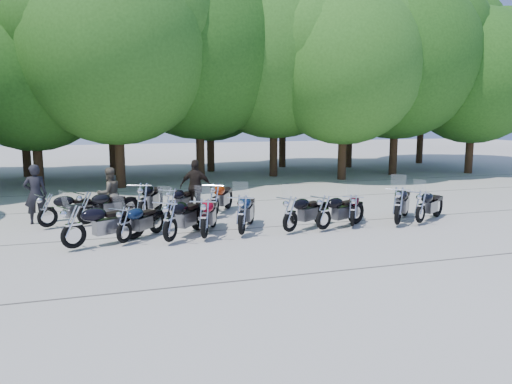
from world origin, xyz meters
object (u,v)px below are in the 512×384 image
object	(u,v)px
motorcycle_2	(170,220)
motorcycle_11	(86,207)
motorcycle_8	(398,205)
rider_1	(109,193)
rider_0	(35,194)
motorcycle_6	(324,211)
motorcycle_0	(73,225)
motorcycle_5	(290,213)
motorcycle_4	(242,214)
motorcycle_7	(353,209)
motorcycle_10	(47,209)
motorcycle_1	(124,224)
motorcycle_3	(204,217)
motorcycle_9	(421,206)
motorcycle_14	(215,199)
motorcycle_12	(143,200)
motorcycle_13	(171,202)
rider_2	(196,187)

from	to	relation	value
motorcycle_2	motorcycle_11	bearing A→B (deg)	-17.17
motorcycle_8	rider_1	bearing A→B (deg)	16.71
rider_0	motorcycle_6	bearing A→B (deg)	151.83
motorcycle_0	motorcycle_11	xyz separation A→B (m)	(0.23, 2.86, -0.05)
motorcycle_5	motorcycle_8	xyz separation A→B (m)	(3.46, -0.10, 0.07)
motorcycle_4	motorcycle_8	size ratio (longest dim) A/B	0.97
motorcycle_2	motorcycle_8	world-z (taller)	motorcycle_8
motorcycle_7	motorcycle_10	distance (m)	9.12
motorcycle_1	motorcycle_8	xyz separation A→B (m)	(8.06, -0.25, 0.11)
motorcycle_3	motorcycle_8	bearing A→B (deg)	-160.56
motorcycle_4	rider_1	bearing A→B (deg)	-21.03
motorcycle_4	motorcycle_9	distance (m)	5.70
motorcycle_14	motorcycle_1	bearing A→B (deg)	70.25
motorcycle_0	motorcycle_7	bearing A→B (deg)	-115.42
motorcycle_7	rider_0	size ratio (longest dim) A/B	1.08
motorcycle_7	motorcycle_1	bearing A→B (deg)	30.84
motorcycle_4	motorcycle_14	world-z (taller)	motorcycle_4
motorcycle_4	rider_0	xyz separation A→B (m)	(-5.69, 3.54, 0.27)
motorcycle_2	motorcycle_8	distance (m)	6.90
motorcycle_10	motorcycle_12	distance (m)	2.79
motorcycle_9	motorcycle_13	size ratio (longest dim) A/B	1.03
motorcycle_3	motorcycle_5	world-z (taller)	motorcycle_3
motorcycle_12	rider_0	size ratio (longest dim) A/B	1.35
motorcycle_14	motorcycle_10	bearing A→B (deg)	30.12
motorcycle_6	rider_0	bearing A→B (deg)	41.40
motorcycle_13	motorcycle_8	bearing A→B (deg)	-167.55
motorcycle_13	motorcycle_10	bearing A→B (deg)	40.13
motorcycle_12	motorcycle_14	bearing A→B (deg)	-159.15
motorcycle_0	motorcycle_13	world-z (taller)	motorcycle_0
motorcycle_6	motorcycle_10	bearing A→B (deg)	46.18
motorcycle_11	rider_1	xyz separation A→B (m)	(0.71, 0.84, 0.25)
motorcycle_8	rider_0	world-z (taller)	rider_0
motorcycle_9	motorcycle_13	xyz separation A→B (m)	(-7.29, 2.95, -0.02)
motorcycle_11	motorcycle_13	bearing A→B (deg)	-118.21
motorcycle_4	motorcycle_6	size ratio (longest dim) A/B	1.11
motorcycle_4	motorcycle_5	size ratio (longest dim) A/B	1.09
motorcycle_8	motorcycle_9	distance (m)	0.82
motorcycle_3	motorcycle_6	xyz separation A→B (m)	(3.52, 0.01, -0.05)
motorcycle_7	motorcycle_10	xyz separation A→B (m)	(-8.76, 2.55, 0.03)
motorcycle_8	motorcycle_13	size ratio (longest dim) A/B	1.17
motorcycle_3	rider_1	bearing A→B (deg)	-36.46
motorcycle_11	rider_1	distance (m)	1.13
motorcycle_2	motorcycle_9	xyz separation A→B (m)	(7.72, 0.05, -0.06)
motorcycle_3	motorcycle_13	size ratio (longest dim) A/B	1.11
motorcycle_13	rider_1	xyz separation A→B (m)	(-1.89, 0.75, 0.26)
motorcycle_7	rider_1	xyz separation A→B (m)	(-6.96, 3.49, 0.28)
motorcycle_11	rider_0	xyz separation A→B (m)	(-1.50, 0.82, 0.33)
motorcycle_2	motorcycle_3	world-z (taller)	motorcycle_2
rider_0	rider_2	size ratio (longest dim) A/B	1.00
motorcycle_2	motorcycle_4	bearing A→B (deg)	-138.15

